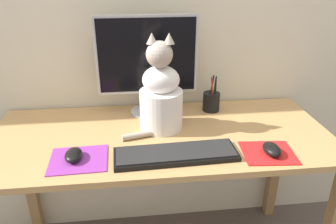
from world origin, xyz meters
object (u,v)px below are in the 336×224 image
object	(u,v)px
computer_mouse_right	(272,149)
computer_mouse_left	(74,155)
cat	(161,95)
keyboard	(176,154)
pen_cup	(211,101)
monitor	(147,61)

from	to	relation	value
computer_mouse_right	computer_mouse_left	bearing A→B (deg)	176.44
computer_mouse_right	cat	xyz separation A→B (m)	(-0.39, 0.26, 0.13)
keyboard	pen_cup	distance (m)	0.45
pen_cup	computer_mouse_left	bearing A→B (deg)	-147.99
monitor	keyboard	distance (m)	0.47
computer_mouse_left	computer_mouse_right	bearing A→B (deg)	-3.56
monitor	cat	bearing A→B (deg)	-74.65
monitor	cat	world-z (taller)	monitor
monitor	keyboard	world-z (taller)	monitor
computer_mouse_right	pen_cup	distance (m)	0.44
keyboard	pen_cup	world-z (taller)	pen_cup
computer_mouse_left	cat	xyz separation A→B (m)	(0.34, 0.22, 0.13)
monitor	pen_cup	size ratio (longest dim) A/B	2.59
keyboard	computer_mouse_left	distance (m)	0.37
monitor	pen_cup	distance (m)	0.37
computer_mouse_right	pen_cup	xyz separation A→B (m)	(-0.13, 0.42, 0.02)
monitor	computer_mouse_right	bearing A→B (deg)	-44.47
monitor	cat	xyz separation A→B (m)	(0.05, -0.17, -0.10)
keyboard	computer_mouse_left	world-z (taller)	computer_mouse_left
computer_mouse_left	cat	world-z (taller)	cat
computer_mouse_left	computer_mouse_right	size ratio (longest dim) A/B	0.99
monitor	keyboard	xyz separation A→B (m)	(0.08, -0.40, -0.24)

